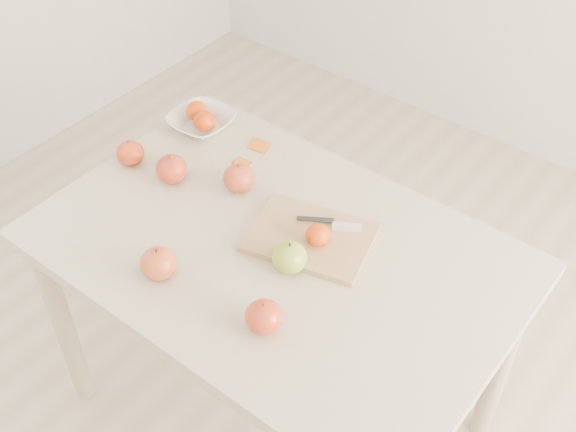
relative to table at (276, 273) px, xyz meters
The scene contains 16 objects.
ground 0.65m from the table, ahead, with size 3.50×3.50×0.00m, color #C6B293.
table is the anchor object (origin of this frame).
cutting_board 0.14m from the table, 53.70° to the left, with size 0.30×0.22×0.02m, color tan.
board_tangerine 0.18m from the table, 37.01° to the left, with size 0.06×0.06×0.05m, color #E44208.
fruit_bowl 0.57m from the table, 152.62° to the left, with size 0.19×0.19×0.05m, color white.
bowl_tangerine_near 0.60m from the table, 152.88° to the left, with size 0.07×0.07×0.06m, color #CF4507.
bowl_tangerine_far 0.54m from the table, 152.57° to the left, with size 0.07×0.07×0.06m, color #C93607.
orange_peel_a 0.42m from the table, 135.70° to the left, with size 0.06×0.04×0.00m, color orange.
orange_peel_b 0.36m from the table, 144.83° to the left, with size 0.04×0.04×0.00m, color #CD6B0E.
paring_knife 0.21m from the table, 55.06° to the left, with size 0.16×0.09×0.01m.
apple_green 0.16m from the table, 26.39° to the right, with size 0.09×0.09×0.08m, color #67A123.
apple_red_b 0.41m from the table, behind, with size 0.09×0.09×0.08m, color maroon.
apple_red_e 0.29m from the table, 57.19° to the right, with size 0.09×0.09×0.08m, color maroon.
apple_red_d 0.55m from the table, behind, with size 0.08×0.08×0.07m, color #9E1213.
apple_red_c 0.33m from the table, 123.39° to the right, with size 0.09×0.09×0.08m, color #A71B15.
apple_red_a 0.28m from the table, 152.54° to the left, with size 0.09×0.09×0.08m, color maroon.
Camera 1 is at (0.81, -0.98, 2.05)m, focal length 45.00 mm.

